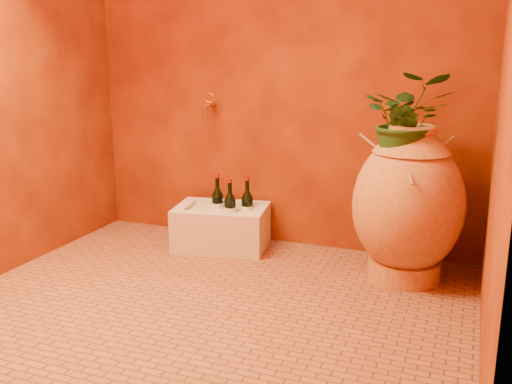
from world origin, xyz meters
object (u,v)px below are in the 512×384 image
at_px(wine_bottle_a, 218,205).
at_px(wine_bottle_b, 247,208).
at_px(wine_bottle_c, 230,209).
at_px(amphora, 408,204).
at_px(wall_tap, 209,104).
at_px(stone_basin, 222,228).

bearing_deg(wine_bottle_a, wine_bottle_b, 0.73).
height_order(wine_bottle_a, wine_bottle_c, wine_bottle_a).
distance_m(wine_bottle_b, wine_bottle_c, 0.11).
relative_size(wine_bottle_b, wine_bottle_c, 1.03).
height_order(wine_bottle_b, wine_bottle_c, wine_bottle_b).
bearing_deg(wine_bottle_b, amphora, -9.23).
xyz_separation_m(wine_bottle_a, wine_bottle_b, (0.20, 0.00, -0.00)).
xyz_separation_m(wine_bottle_a, wall_tap, (-0.10, 0.11, 0.63)).
distance_m(amphora, wine_bottle_c, 1.10).
bearing_deg(wine_bottle_a, amphora, -7.56).
height_order(wine_bottle_b, wall_tap, wall_tap).
relative_size(stone_basin, wine_bottle_a, 1.98).
height_order(stone_basin, wine_bottle_c, wine_bottle_c).
bearing_deg(wall_tap, wine_bottle_c, -38.01).
relative_size(stone_basin, wine_bottle_c, 2.04).
xyz_separation_m(amphora, wine_bottle_c, (-1.08, 0.10, -0.17)).
xyz_separation_m(amphora, wine_bottle_a, (-1.20, 0.16, -0.16)).
distance_m(wine_bottle_a, wine_bottle_c, 0.13).
height_order(wine_bottle_a, wall_tap, wall_tap).
height_order(wine_bottle_c, wall_tap, wall_tap).
relative_size(wine_bottle_a, wall_tap, 1.94).
relative_size(amphora, wall_tap, 5.23).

